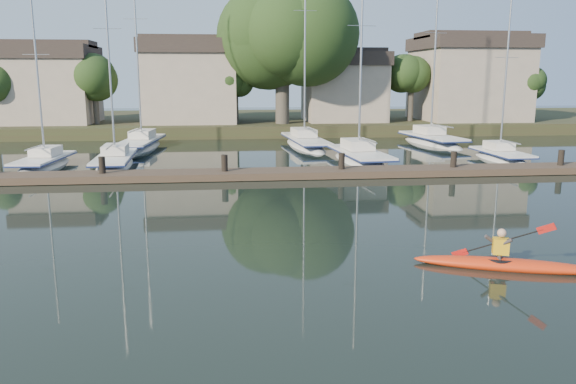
{
  "coord_description": "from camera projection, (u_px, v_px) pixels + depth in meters",
  "views": [
    {
      "loc": [
        -2.83,
        -14.13,
        5.08
      ],
      "look_at": [
        -0.81,
        4.5,
        1.2
      ],
      "focal_mm": 35.0,
      "sensor_mm": 36.0,
      "label": 1
    }
  ],
  "objects": [
    {
      "name": "sailboat_5",
      "position": [
        141.0,
        150.0,
        40.56
      ],
      "size": [
        2.98,
        9.49,
        15.46
      ],
      "rotation": [
        0.0,
        0.0,
        -0.09
      ],
      "color": "silver",
      "rests_on": "ground"
    },
    {
      "name": "ground",
      "position": [
        336.0,
        269.0,
        15.09
      ],
      "size": [
        160.0,
        160.0,
        0.0
      ],
      "primitive_type": "plane",
      "color": "black",
      "rests_on": "ground"
    },
    {
      "name": "sailboat_7",
      "position": [
        432.0,
        146.0,
        43.0
      ],
      "size": [
        3.46,
        9.09,
        14.29
      ],
      "rotation": [
        0.0,
        0.0,
        0.13
      ],
      "color": "silver",
      "rests_on": "ground"
    },
    {
      "name": "sailboat_3",
      "position": [
        359.0,
        165.0,
        34.06
      ],
      "size": [
        2.92,
        8.73,
        13.84
      ],
      "rotation": [
        0.0,
        0.0,
        0.08
      ],
      "color": "silver",
      "rests_on": "ground"
    },
    {
      "name": "shore",
      "position": [
        273.0,
        96.0,
        53.83
      ],
      "size": [
        90.0,
        25.25,
        12.75
      ],
      "color": "#2D381C",
      "rests_on": "ground"
    },
    {
      "name": "sailboat_4",
      "position": [
        500.0,
        163.0,
        34.76
      ],
      "size": [
        2.01,
        6.39,
        10.81
      ],
      "rotation": [
        0.0,
        0.0,
        0.02
      ],
      "color": "silver",
      "rests_on": "ground"
    },
    {
      "name": "dock",
      "position": [
        284.0,
        173.0,
        28.67
      ],
      "size": [
        34.0,
        2.0,
        1.8
      ],
      "color": "#483529",
      "rests_on": "ground"
    },
    {
      "name": "sailboat_1",
      "position": [
        115.0,
        168.0,
        32.59
      ],
      "size": [
        2.43,
        8.21,
        13.27
      ],
      "rotation": [
        0.0,
        0.0,
        0.05
      ],
      "color": "silver",
      "rests_on": "ground"
    },
    {
      "name": "sailboat_0",
      "position": [
        45.0,
        170.0,
        32.11
      ],
      "size": [
        2.43,
        7.02,
        10.94
      ],
      "rotation": [
        0.0,
        0.0,
        -0.07
      ],
      "color": "silver",
      "rests_on": "ground"
    },
    {
      "name": "sailboat_6",
      "position": [
        305.0,
        149.0,
        41.59
      ],
      "size": [
        3.0,
        10.54,
        16.53
      ],
      "rotation": [
        0.0,
        0.0,
        0.08
      ],
      "color": "silver",
      "rests_on": "ground"
    },
    {
      "name": "kayak",
      "position": [
        505.0,
        262.0,
        15.04
      ],
      "size": [
        4.77,
        2.19,
        1.54
      ],
      "rotation": [
        0.0,
        0.0,
        -0.33
      ],
      "color": "red",
      "rests_on": "ground"
    }
  ]
}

